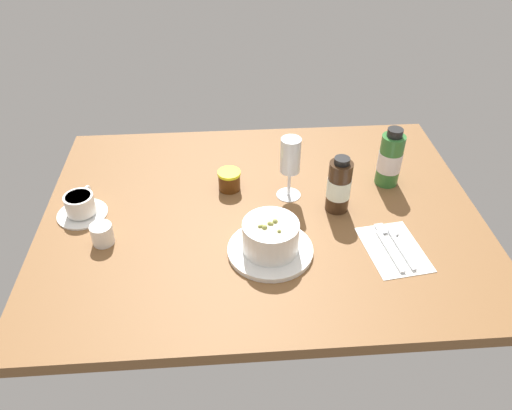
# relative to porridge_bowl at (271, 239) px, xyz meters

# --- Properties ---
(ground_plane) EXTENTS (1.10, 0.84, 0.03)m
(ground_plane) POSITION_rel_porridge_bowl_xyz_m (-0.01, 0.15, -0.06)
(ground_plane) COLOR brown
(porridge_bowl) EXTENTS (0.20, 0.20, 0.09)m
(porridge_bowl) POSITION_rel_porridge_bowl_xyz_m (0.00, 0.00, 0.00)
(porridge_bowl) COLOR white
(porridge_bowl) RESTS_ON ground_plane
(cutlery_setting) EXTENTS (0.15, 0.19, 0.01)m
(cutlery_setting) POSITION_rel_porridge_bowl_xyz_m (0.29, -0.01, -0.04)
(cutlery_setting) COLOR white
(cutlery_setting) RESTS_ON ground_plane
(coffee_cup) EXTENTS (0.13, 0.13, 0.06)m
(coffee_cup) POSITION_rel_porridge_bowl_xyz_m (-0.46, 0.17, -0.01)
(coffee_cup) COLOR white
(coffee_cup) RESTS_ON ground_plane
(creamer_jug) EXTENTS (0.06, 0.05, 0.06)m
(creamer_jug) POSITION_rel_porridge_bowl_xyz_m (-0.39, 0.06, -0.01)
(creamer_jug) COLOR white
(creamer_jug) RESTS_ON ground_plane
(wine_glass) EXTENTS (0.06, 0.06, 0.17)m
(wine_glass) POSITION_rel_porridge_bowl_xyz_m (0.07, 0.21, 0.07)
(wine_glass) COLOR white
(wine_glass) RESTS_ON ground_plane
(jam_jar) EXTENTS (0.06, 0.06, 0.05)m
(jam_jar) POSITION_rel_porridge_bowl_xyz_m (-0.09, 0.26, -0.01)
(jam_jar) COLOR #4D280D
(jam_jar) RESTS_ON ground_plane
(sauce_bottle_brown) EXTENTS (0.06, 0.06, 0.15)m
(sauce_bottle_brown) POSITION_rel_porridge_bowl_xyz_m (0.18, 0.15, 0.03)
(sauce_bottle_brown) COLOR #382314
(sauce_bottle_brown) RESTS_ON ground_plane
(sauce_bottle_green) EXTENTS (0.06, 0.06, 0.17)m
(sauce_bottle_green) POSITION_rel_porridge_bowl_xyz_m (0.34, 0.25, 0.03)
(sauce_bottle_green) COLOR #337233
(sauce_bottle_green) RESTS_ON ground_plane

